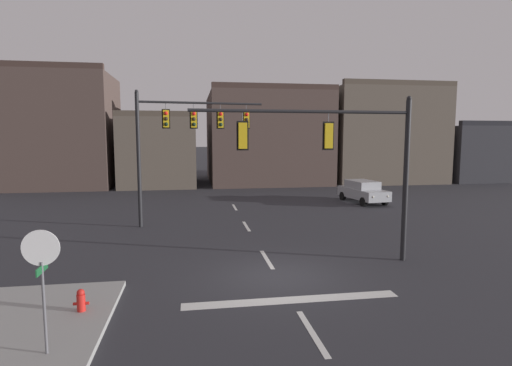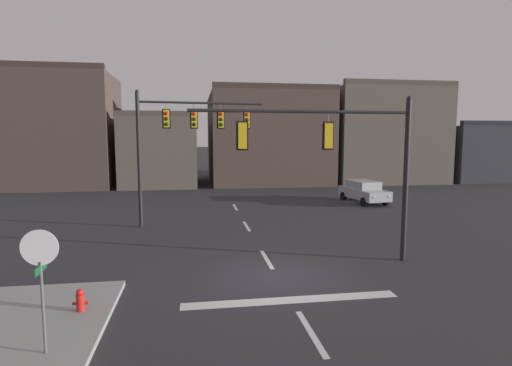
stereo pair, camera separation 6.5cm
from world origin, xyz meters
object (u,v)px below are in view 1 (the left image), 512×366
(stop_sign, at_px, (42,262))
(fire_hydrant, at_px, (81,304))
(car_lot_nearside, at_px, (363,191))
(signal_mast_far_side, at_px, (182,132))
(signal_mast_near_side, at_px, (344,151))

(stop_sign, height_order, fire_hydrant, stop_sign)
(stop_sign, xyz_separation_m, car_lot_nearside, (15.38, 18.79, -1.29))
(signal_mast_far_side, height_order, stop_sign, signal_mast_far_side)
(signal_mast_far_side, distance_m, stop_sign, 13.79)
(signal_mast_near_side, bearing_deg, stop_sign, -148.15)
(car_lot_nearside, bearing_deg, stop_sign, -129.30)
(signal_mast_far_side, relative_size, stop_sign, 2.53)
(fire_hydrant, bearing_deg, signal_mast_far_side, 77.48)
(signal_mast_far_side, bearing_deg, stop_sign, -101.24)
(stop_sign, bearing_deg, car_lot_nearside, 50.70)
(stop_sign, bearing_deg, fire_hydrant, 85.69)
(signal_mast_near_side, distance_m, stop_sign, 10.36)
(signal_mast_far_side, xyz_separation_m, fire_hydrant, (-2.47, -11.12, -4.71))
(stop_sign, bearing_deg, signal_mast_far_side, 78.76)
(signal_mast_near_side, xyz_separation_m, car_lot_nearside, (6.76, 13.43, -3.38))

